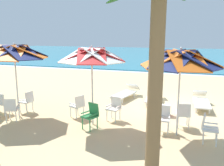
{
  "coord_description": "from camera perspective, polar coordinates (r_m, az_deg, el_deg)",
  "views": [
    {
      "loc": [
        0.51,
        -10.4,
        3.13
      ],
      "look_at": [
        -2.81,
        -0.35,
        1.0
      ],
      "focal_mm": 38.95,
      "sensor_mm": 36.0,
      "label": 1
    }
  ],
  "objects": [
    {
      "name": "palm_tree_3",
      "position": [
        5.24,
        10.31,
        4.93
      ],
      "size": [
        3.08,
        2.51,
        4.24
      ],
      "color": "brown",
      "rests_on": "ground"
    },
    {
      "name": "plastic_chair_7",
      "position": [
        10.44,
        -19.28,
        -3.88
      ],
      "size": [
        0.49,
        0.47,
        0.87
      ],
      "color": "white",
      "rests_on": "ground"
    },
    {
      "name": "surf_foam",
      "position": [
        20.17,
        16.61,
        1.99
      ],
      "size": [
        80.0,
        0.7,
        0.01
      ],
      "primitive_type": "cube",
      "color": "white",
      "rests_on": "ground"
    },
    {
      "name": "plastic_chair_8",
      "position": [
        10.49,
        -24.26,
        -4.18
      ],
      "size": [
        0.49,
        0.51,
        0.87
      ],
      "color": "white",
      "rests_on": "ground"
    },
    {
      "name": "plastic_chair_2",
      "position": [
        8.13,
        11.93,
        -7.78
      ],
      "size": [
        0.46,
        0.48,
        0.87
      ],
      "color": "white",
      "rests_on": "ground"
    },
    {
      "name": "ground_plane",
      "position": [
        10.87,
        14.86,
        -5.75
      ],
      "size": [
        80.0,
        80.0,
        0.0
      ],
      "primitive_type": "plane",
      "color": "#D3B784"
    },
    {
      "name": "sun_lounger_0",
      "position": [
        11.26,
        20.18,
        -3.99
      ],
      "size": [
        0.76,
        2.18,
        0.62
      ],
      "color": "white",
      "rests_on": "ground"
    },
    {
      "name": "plastic_chair_0",
      "position": [
        8.62,
        16.42,
        -6.88
      ],
      "size": [
        0.51,
        0.54,
        0.87
      ],
      "color": "white",
      "rests_on": "ground"
    },
    {
      "name": "sun_lounger_2",
      "position": [
        12.06,
        3.25,
        -2.3
      ],
      "size": [
        1.05,
        2.23,
        0.62
      ],
      "color": "white",
      "rests_on": "ground"
    },
    {
      "name": "sun_lounger_1",
      "position": [
        11.55,
        9.88,
        -3.06
      ],
      "size": [
        0.75,
        2.18,
        0.62
      ],
      "color": "white",
      "rests_on": "ground"
    },
    {
      "name": "plastic_chair_6",
      "position": [
        9.57,
        -22.54,
        -5.47
      ],
      "size": [
        0.57,
        0.59,
        0.87
      ],
      "color": "white",
      "rests_on": "ground"
    },
    {
      "name": "plastic_chair_5",
      "position": [
        9.35,
        -7.99,
        -5.09
      ],
      "size": [
        0.61,
        0.59,
        0.87
      ],
      "color": "white",
      "rests_on": "ground"
    },
    {
      "name": "beach_umbrella_1",
      "position": [
        8.21,
        -4.76,
        6.45
      ],
      "size": [
        2.34,
        2.34,
        2.77
      ],
      "color": "silver",
      "rests_on": "ground"
    },
    {
      "name": "plastic_chair_1",
      "position": [
        7.65,
        21.6,
        -9.57
      ],
      "size": [
        0.49,
        0.46,
        0.87
      ],
      "color": "white",
      "rests_on": "ground"
    },
    {
      "name": "cooler_box",
      "position": [
        9.81,
        12.07,
        -6.24
      ],
      "size": [
        0.5,
        0.34,
        0.4
      ],
      "color": "red",
      "rests_on": "ground"
    },
    {
      "name": "plastic_chair_3",
      "position": [
        8.22,
        -4.92,
        -7.33
      ],
      "size": [
        0.57,
        0.59,
        0.87
      ],
      "color": "#2D8C4C",
      "rests_on": "ground"
    },
    {
      "name": "beach_umbrella_0",
      "position": [
        7.52,
        15.82,
        5.31
      ],
      "size": [
        2.44,
        2.44,
        2.76
      ],
      "color": "silver",
      "rests_on": "ground"
    },
    {
      "name": "beach_umbrella_2",
      "position": [
        9.81,
        -21.97,
        6.64
      ],
      "size": [
        2.52,
        2.52,
        2.82
      ],
      "color": "silver",
      "rests_on": "ground"
    },
    {
      "name": "sea",
      "position": [
        38.35,
        17.56,
        6.24
      ],
      "size": [
        80.0,
        36.0,
        0.1
      ],
      "primitive_type": "cube",
      "color": "teal",
      "rests_on": "ground"
    },
    {
      "name": "plastic_chair_4",
      "position": [
        8.99,
        0.57,
        -5.64
      ],
      "size": [
        0.52,
        0.54,
        0.87
      ],
      "color": "white",
      "rests_on": "ground"
    }
  ]
}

